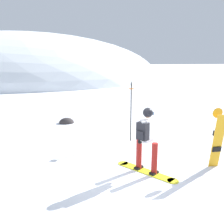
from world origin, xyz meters
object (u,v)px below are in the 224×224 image
spare_snowboard (217,138)px  piste_marker_near (131,108)px  snowboarder_main (146,139)px  rock_dark (67,123)px

spare_snowboard → piste_marker_near: 3.16m
spare_snowboard → piste_marker_near: (-1.66, 2.67, 0.39)m
snowboarder_main → piste_marker_near: 2.62m
spare_snowboard → piste_marker_near: size_ratio=0.77×
snowboarder_main → piste_marker_near: size_ratio=0.80×
snowboarder_main → piste_marker_near: piste_marker_near is taller
spare_snowboard → rock_dark: (-3.90, 5.75, -0.83)m
spare_snowboard → rock_dark: bearing=124.2°
snowboarder_main → spare_snowboard: snowboarder_main is taller
snowboarder_main → spare_snowboard: bearing=-2.2°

